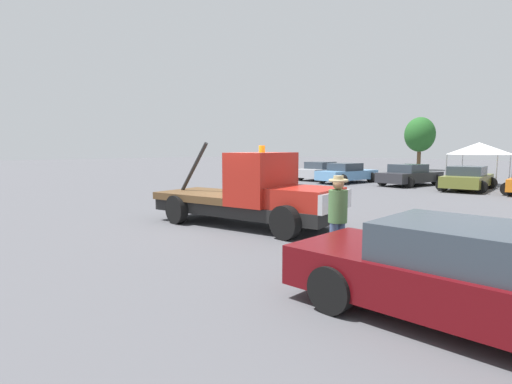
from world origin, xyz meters
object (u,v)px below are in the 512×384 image
object	(u,v)px
parked_car_skyblue	(347,173)
foreground_car	(490,281)
parked_car_charcoal	(409,175)
traffic_cone	(420,221)
canopy_tent_white	(479,149)
parked_car_olive	(467,178)
tree_center	(420,135)
parked_car_silver	(322,171)
tow_truck	(254,195)
person_near_truck	(338,212)

from	to	relation	value
parked_car_skyblue	foreground_car	bearing A→B (deg)	-137.38
parked_car_charcoal	traffic_cone	bearing A→B (deg)	-145.19
parked_car_skyblue	canopy_tent_white	bearing A→B (deg)	-52.60
parked_car_olive	canopy_tent_white	world-z (taller)	canopy_tent_white
parked_car_charcoal	tree_center	distance (m)	19.82
parked_car_silver	traffic_cone	distance (m)	18.22
tow_truck	canopy_tent_white	world-z (taller)	canopy_tent_white
foreground_car	parked_car_charcoal	xyz separation A→B (m)	(-9.61, 18.71, -0.00)
parked_car_charcoal	parked_car_olive	distance (m)	3.49
parked_car_skyblue	traffic_cone	size ratio (longest dim) A/B	8.55
person_near_truck	tree_center	size ratio (longest dim) A/B	0.31
tow_truck	tree_center	distance (m)	35.79
person_near_truck	traffic_cone	xyz separation A→B (m)	(-0.25, 4.52, -0.79)
foreground_car	person_near_truck	size ratio (longest dim) A/B	3.03
person_near_truck	parked_car_charcoal	distance (m)	18.69
parked_car_silver	person_near_truck	bearing A→B (deg)	-144.12
parked_car_silver	parked_car_olive	size ratio (longest dim) A/B	0.90
foreground_car	tree_center	xyz separation A→B (m)	(-16.93, 36.87, 3.12)
foreground_car	parked_car_skyblue	world-z (taller)	same
tow_truck	person_near_truck	bearing A→B (deg)	-30.95
parked_car_olive	tow_truck	bearing A→B (deg)	169.89
canopy_tent_white	tow_truck	bearing A→B (deg)	-90.80
tow_truck	tree_center	bearing A→B (deg)	95.35
foreground_car	parked_car_charcoal	size ratio (longest dim) A/B	1.16
canopy_tent_white	tree_center	world-z (taller)	tree_center
parked_car_skyblue	canopy_tent_white	xyz separation A→B (m)	(6.77, 4.26, 1.65)
parked_car_silver	parked_car_olive	bearing A→B (deg)	-92.59
tow_truck	parked_car_skyblue	world-z (taller)	tow_truck
tow_truck	parked_car_charcoal	bearing A→B (deg)	88.52
person_near_truck	tree_center	xyz separation A→B (m)	(-13.85, 35.66, 2.73)
parked_car_skyblue	traffic_cone	bearing A→B (deg)	-134.36
person_near_truck	parked_car_charcoal	world-z (taller)	person_near_truck
canopy_tent_white	parked_car_charcoal	bearing A→B (deg)	-132.98
parked_car_charcoal	person_near_truck	bearing A→B (deg)	-150.53
person_near_truck	parked_car_charcoal	xyz separation A→B (m)	(-6.53, 17.51, -0.39)
foreground_car	traffic_cone	bearing A→B (deg)	118.29
parked_car_charcoal	tree_center	world-z (taller)	tree_center
person_near_truck	tree_center	distance (m)	38.35
tow_truck	parked_car_charcoal	distance (m)	16.32
parked_car_olive	tree_center	bearing A→B (deg)	23.04
tow_truck	traffic_cone	xyz separation A→B (m)	(3.61, 3.11, -0.68)
parked_car_silver	parked_car_charcoal	size ratio (longest dim) A/B	0.95
parked_car_olive	canopy_tent_white	distance (m)	3.92
tree_center	foreground_car	bearing A→B (deg)	-65.33
person_near_truck	parked_car_silver	xyz separation A→B (m)	(-13.15, 17.38, -0.39)
person_near_truck	parked_car_silver	world-z (taller)	person_near_truck
foreground_car	person_near_truck	bearing A→B (deg)	156.69
tow_truck	parked_car_olive	bearing A→B (deg)	76.17
foreground_car	parked_car_skyblue	xyz separation A→B (m)	(-13.45, 17.61, -0.00)
tow_truck	person_near_truck	xyz separation A→B (m)	(3.86, -1.41, 0.11)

